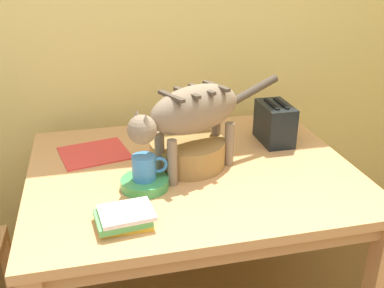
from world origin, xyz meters
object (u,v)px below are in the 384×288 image
Objects in this scene: coffee_mug at (145,167)px; magazine at (94,153)px; dining_table at (192,187)px; toaster at (275,123)px; book_stack at (124,217)px; wicker_basket at (187,152)px; cat at (192,113)px; saucer_bowl at (145,183)px.

coffee_mug is 0.48× the size of magazine.
magazine is (-0.36, 0.21, 0.09)m from dining_table.
toaster is at bearing 22.02° from dining_table.
coffee_mug is 0.24m from book_stack.
magazine is 0.40m from wicker_basket.
wicker_basket is (-0.00, 0.06, -0.18)m from cat.
saucer_bowl is at bearing 90.00° from cat.
wicker_basket is (0.35, -0.18, 0.05)m from magazine.
coffee_mug is (-0.19, -0.09, -0.15)m from cat.
magazine is 0.91× the size of wicker_basket.
wicker_basket is at bearing -19.64° from cat.
cat reaches higher than book_stack.
cat is 0.26m from coffee_mug.
book_stack is (-0.10, -0.21, -0.05)m from coffee_mug.
book_stack is (0.07, -0.54, 0.02)m from magazine.
dining_table is 0.47m from toaster.
coffee_mug is (-0.19, -0.11, 0.17)m from dining_table.
cat is at bearing -45.92° from magazine.
book_stack is (-0.29, -0.33, 0.11)m from dining_table.
dining_table is at bearing 29.58° from saucer_bowl.
cat is at bearing -102.86° from dining_table.
coffee_mug is 0.67× the size of book_stack.
dining_table is 7.25× the size of saucer_bowl.
magazine is (-0.36, 0.24, -0.23)m from cat.
coffee_mug is 0.63× the size of toaster.
cat is 5.09× the size of coffee_mug.
cat reaches higher than saucer_bowl.
toaster reaches higher than saucer_bowl.
coffee_mug reaches higher than magazine.
coffee_mug is at bearing -155.25° from toaster.
book_stack is (-0.28, -0.30, -0.21)m from cat.
cat is 3.41× the size of book_stack.
cat is 2.43× the size of magazine.
saucer_bowl is 0.37m from magazine.
toaster is at bearing -15.60° from magazine.
magazine is at bearing 97.68° from book_stack.
book_stack is 0.65× the size of wicker_basket.
cat is 0.46m from book_stack.
dining_table is 0.45m from book_stack.
saucer_bowl is 0.85× the size of toaster.
toaster is (0.41, 0.19, -0.15)m from cat.
book_stack is at bearing -131.69° from dining_table.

